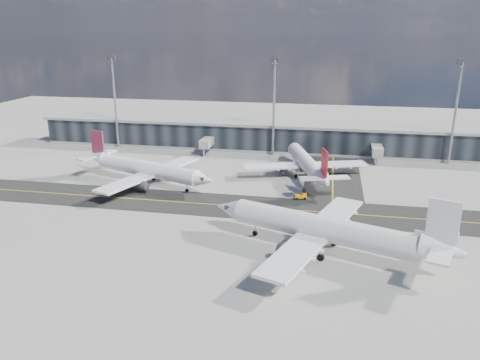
{
  "coord_description": "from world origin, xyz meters",
  "views": [
    {
      "loc": [
        16.36,
        -88.26,
        36.57
      ],
      "look_at": [
        -2.15,
        6.94,
        5.0
      ],
      "focal_mm": 35.0,
      "sensor_mm": 36.0,
      "label": 1
    }
  ],
  "objects": [
    {
      "name": "service_van",
      "position": [
        10.57,
        35.13,
        0.8
      ],
      "size": [
        2.65,
        5.73,
        1.59
      ],
      "primitive_type": "imported",
      "rotation": [
        0.0,
        0.0,
        -0.0
      ],
      "color": "white",
      "rests_on": "ground"
    },
    {
      "name": "airliner_near",
      "position": [
        16.87,
        -14.53,
        4.25
      ],
      "size": [
        42.25,
        36.48,
        12.86
      ],
      "rotation": [
        0.0,
        0.0,
        1.24
      ],
      "color": "silver",
      "rests_on": "ground"
    },
    {
      "name": "terminal_concourse",
      "position": [
        0.04,
        54.93,
        4.09
      ],
      "size": [
        152.0,
        19.8,
        8.8
      ],
      "color": "black",
      "rests_on": "ground"
    },
    {
      "name": "taxiway_lanes",
      "position": [
        3.91,
        10.74,
        0.01
      ],
      "size": [
        180.0,
        63.0,
        0.03
      ],
      "color": "black",
      "rests_on": "ground"
    },
    {
      "name": "airliner_redtail",
      "position": [
        11.23,
        27.49,
        3.7
      ],
      "size": [
        31.95,
        37.07,
        11.19
      ],
      "rotation": [
        0.0,
        0.0,
        0.3
      ],
      "color": "white",
      "rests_on": "ground"
    },
    {
      "name": "floodlight_masts",
      "position": [
        0.0,
        48.0,
        15.61
      ],
      "size": [
        102.5,
        0.7,
        28.9
      ],
      "color": "gray",
      "rests_on": "ground"
    },
    {
      "name": "baggage_tug",
      "position": [
        11.18,
        11.03,
        0.83
      ],
      "size": [
        2.86,
        1.87,
        1.66
      ],
      "rotation": [
        0.0,
        0.0,
        -1.34
      ],
      "color": "#FFAD0D",
      "rests_on": "ground"
    },
    {
      "name": "airliner_af",
      "position": [
        -27.09,
        14.77,
        3.84
      ],
      "size": [
        38.09,
        32.9,
        11.61
      ],
      "rotation": [
        0.0,
        0.0,
        -1.91
      ],
      "color": "white",
      "rests_on": "ground"
    },
    {
      "name": "ground",
      "position": [
        0.0,
        0.0,
        0.0
      ],
      "size": [
        300.0,
        300.0,
        0.0
      ],
      "primitive_type": "plane",
      "color": "gray",
      "rests_on": "ground"
    }
  ]
}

